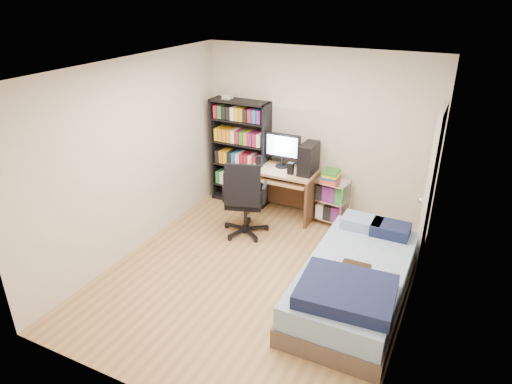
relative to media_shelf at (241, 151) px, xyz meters
The scene contains 7 objects.
room 2.22m from the media_shelf, 57.32° to the right, with size 3.58×4.08×2.58m.
media_shelf is the anchor object (origin of this frame).
computer_desk 0.94m from the media_shelf, ahead, with size 1.01×0.59×1.27m.
office_chair 1.23m from the media_shelf, 59.37° to the right, with size 0.85×0.85×1.13m.
wire_cart 1.57m from the media_shelf, ahead, with size 0.55×0.43×0.83m.
bed 3.03m from the media_shelf, 37.14° to the right, with size 1.08×2.16×0.62m.
door 2.95m from the media_shelf, ahead, with size 0.12×0.80×2.00m.
Camera 1 is at (2.05, -4.18, 3.28)m, focal length 32.00 mm.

